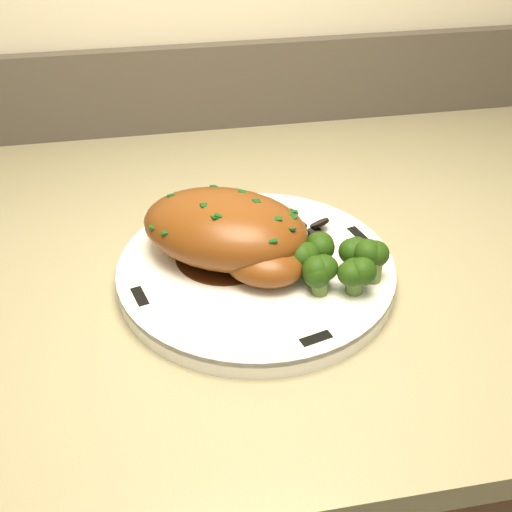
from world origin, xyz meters
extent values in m
cylinder|color=white|center=(0.10, 1.62, 0.82)|extent=(0.29, 0.29, 0.02)
cube|color=black|center=(0.22, 1.65, 0.83)|extent=(0.02, 0.03, 0.00)
cube|color=black|center=(0.07, 1.74, 0.83)|extent=(0.03, 0.02, 0.00)
cube|color=black|center=(-0.01, 1.59, 0.83)|extent=(0.02, 0.03, 0.00)
cube|color=black|center=(0.14, 1.51, 0.83)|extent=(0.03, 0.02, 0.00)
cylinder|color=#38190A|center=(0.08, 1.64, 0.83)|extent=(0.10, 0.10, 0.00)
ellipsoid|color=brown|center=(0.08, 1.64, 0.86)|extent=(0.20, 0.18, 0.06)
ellipsoid|color=brown|center=(0.11, 1.60, 0.84)|extent=(0.10, 0.09, 0.04)
cube|color=#0E4312|center=(0.04, 1.67, 0.88)|extent=(0.01, 0.01, 0.00)
cube|color=#0E4312|center=(0.05, 1.66, 0.89)|extent=(0.01, 0.01, 0.00)
cube|color=#0E4312|center=(0.07, 1.65, 0.89)|extent=(0.01, 0.01, 0.00)
cube|color=#0E4312|center=(0.09, 1.64, 0.89)|extent=(0.01, 0.01, 0.00)
cube|color=#0E4312|center=(0.11, 1.63, 0.89)|extent=(0.01, 0.01, 0.00)
cube|color=#0E4312|center=(0.12, 1.62, 0.88)|extent=(0.01, 0.01, 0.00)
cylinder|color=black|center=(0.17, 1.66, 0.83)|extent=(0.02, 0.01, 0.01)
cylinder|color=black|center=(0.17, 1.67, 0.83)|extent=(0.02, 0.02, 0.01)
cylinder|color=black|center=(0.16, 1.68, 0.83)|extent=(0.02, 0.02, 0.01)
cylinder|color=black|center=(0.15, 1.68, 0.83)|extent=(0.02, 0.02, 0.01)
cylinder|color=black|center=(0.14, 1.68, 0.83)|extent=(0.02, 0.02, 0.01)
cylinder|color=black|center=(0.12, 1.68, 0.83)|extent=(0.02, 0.02, 0.01)
cylinder|color=black|center=(0.11, 1.68, 0.83)|extent=(0.03, 0.03, 0.01)
cylinder|color=black|center=(0.11, 1.67, 0.83)|extent=(0.02, 0.02, 0.00)
cylinder|color=black|center=(0.11, 1.66, 0.83)|extent=(0.02, 0.02, 0.01)
cylinder|color=black|center=(0.11, 1.65, 0.83)|extent=(0.03, 0.03, 0.02)
cylinder|color=black|center=(0.11, 1.65, 0.83)|extent=(0.03, 0.03, 0.01)
cylinder|color=black|center=(0.12, 1.64, 0.83)|extent=(0.03, 0.03, 0.01)
cylinder|color=black|center=(0.14, 1.64, 0.83)|extent=(0.02, 0.02, 0.01)
cylinder|color=black|center=(0.15, 1.64, 0.83)|extent=(0.03, 0.03, 0.01)
cylinder|color=black|center=(0.16, 1.65, 0.83)|extent=(0.03, 0.03, 0.02)
cylinder|color=black|center=(0.17, 1.65, 0.83)|extent=(0.03, 0.03, 0.02)
cylinder|color=#547431|center=(0.14, 1.60, 0.84)|extent=(0.02, 0.02, 0.02)
sphere|color=black|center=(0.14, 1.60, 0.85)|extent=(0.02, 0.02, 0.02)
cylinder|color=#547431|center=(0.17, 1.61, 0.84)|extent=(0.02, 0.02, 0.02)
sphere|color=black|center=(0.17, 1.61, 0.85)|extent=(0.02, 0.02, 0.02)
cylinder|color=#547431|center=(0.20, 1.60, 0.84)|extent=(0.02, 0.02, 0.02)
sphere|color=black|center=(0.20, 1.60, 0.85)|extent=(0.02, 0.02, 0.02)
cylinder|color=#547431|center=(0.15, 1.57, 0.84)|extent=(0.02, 0.02, 0.02)
sphere|color=black|center=(0.15, 1.57, 0.85)|extent=(0.02, 0.02, 0.02)
cylinder|color=#547431|center=(0.19, 1.56, 0.84)|extent=(0.02, 0.02, 0.02)
sphere|color=black|center=(0.19, 1.56, 0.85)|extent=(0.02, 0.02, 0.02)
cylinder|color=#547431|center=(0.21, 1.58, 0.84)|extent=(0.02, 0.02, 0.02)
sphere|color=black|center=(0.21, 1.58, 0.85)|extent=(0.02, 0.02, 0.02)
camera|label=1|loc=(0.01, 1.12, 1.20)|focal=45.00mm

